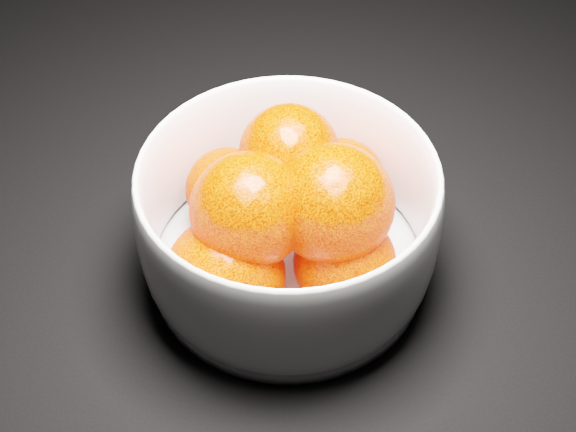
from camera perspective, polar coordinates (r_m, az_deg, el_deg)
name	(u,v)px	position (r m, az deg, el deg)	size (l,w,h in m)	color
ground	(441,32)	(0.86, 10.85, 12.71)	(3.00, 3.00, 0.00)	black
bowl	(288,221)	(0.57, 0.00, -0.36)	(0.22, 0.22, 0.10)	white
orange_pile	(286,216)	(0.56, -0.16, 0.03)	(0.18, 0.16, 0.12)	#FF2E06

